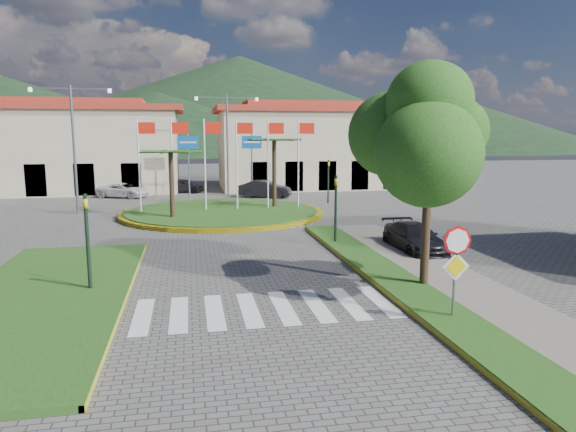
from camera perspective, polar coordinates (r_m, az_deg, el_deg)
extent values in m
plane|color=#585653|center=(11.55, 0.15, -16.71)|extent=(160.00, 160.00, 0.00)
cube|color=gray|center=(15.42, 21.43, -10.31)|extent=(4.00, 28.00, 0.15)
cube|color=#264E16|center=(14.82, 17.43, -10.81)|extent=(1.60, 28.00, 0.18)
cube|color=#264E16|center=(17.53, -25.58, -8.20)|extent=(5.00, 14.00, 0.18)
cube|color=silver|center=(15.20, -2.80, -10.22)|extent=(8.00, 3.00, 0.01)
cylinder|color=yellow|center=(32.64, -7.30, 0.35)|extent=(12.70, 12.70, 0.24)
cylinder|color=#264E16|center=(32.64, -7.30, 0.40)|extent=(12.00, 12.00, 0.30)
cylinder|color=black|center=(30.37, -12.79, 3.17)|extent=(0.28, 0.28, 4.05)
cylinder|color=black|center=(33.77, -1.53, 4.50)|extent=(0.28, 0.28, 4.68)
cylinder|color=silver|center=(32.91, -16.21, 5.18)|extent=(0.10, 0.10, 6.00)
cube|color=red|center=(32.80, -15.43, 9.40)|extent=(1.00, 0.03, 0.70)
cylinder|color=silver|center=(32.79, -12.72, 5.30)|extent=(0.10, 0.10, 6.00)
cube|color=red|center=(32.71, -11.89, 9.53)|extent=(1.00, 0.03, 0.70)
cylinder|color=silver|center=(32.79, -9.21, 5.41)|extent=(0.10, 0.10, 6.00)
cube|color=red|center=(32.75, -8.34, 9.63)|extent=(1.00, 0.03, 0.70)
cylinder|color=silver|center=(32.91, -5.71, 5.49)|extent=(0.10, 0.10, 6.00)
cube|color=red|center=(32.90, -4.81, 9.69)|extent=(1.00, 0.03, 0.70)
cylinder|color=silver|center=(33.15, -2.25, 5.56)|extent=(0.10, 0.10, 6.00)
cube|color=red|center=(33.18, -1.33, 9.71)|extent=(1.00, 0.03, 0.70)
cylinder|color=silver|center=(33.51, 1.14, 5.60)|extent=(0.10, 0.10, 6.00)
cube|color=red|center=(33.57, 2.09, 9.70)|extent=(1.00, 0.03, 0.70)
cylinder|color=slate|center=(14.53, 18.00, -6.45)|extent=(0.07, 0.07, 2.50)
cylinder|color=red|center=(14.26, 18.29, -2.62)|extent=(0.80, 0.03, 0.80)
cube|color=yellow|center=(14.40, 18.17, -5.36)|extent=(0.78, 0.03, 0.78)
cylinder|color=black|center=(17.19, 15.10, -0.71)|extent=(0.28, 0.28, 4.40)
ellipsoid|color=#164A13|center=(16.96, 15.53, 9.33)|extent=(3.60, 3.60, 3.20)
cylinder|color=black|center=(17.35, -21.35, -2.95)|extent=(0.12, 0.12, 3.20)
imported|color=gold|center=(17.18, -21.54, 0.32)|extent=(0.15, 0.18, 0.90)
cylinder|color=black|center=(23.39, 5.32, 0.61)|extent=(0.12, 0.12, 3.20)
imported|color=gold|center=(23.27, 5.36, 3.04)|extent=(0.15, 0.18, 0.90)
cylinder|color=black|center=(37.72, 4.49, 3.83)|extent=(0.12, 0.12, 3.20)
imported|color=gold|center=(37.64, 4.51, 5.34)|extent=(0.18, 0.15, 0.90)
cylinder|color=slate|center=(41.28, -10.97, 5.53)|extent=(0.12, 0.12, 5.20)
cube|color=#0F53A9|center=(41.15, -11.05, 8.03)|extent=(1.60, 0.05, 1.00)
cylinder|color=slate|center=(41.58, -4.03, 5.70)|extent=(0.12, 0.12, 5.20)
cube|color=#0F53A9|center=(41.46, -4.05, 8.18)|extent=(1.60, 0.05, 1.00)
cylinder|color=slate|center=(40.33, -6.73, 7.55)|extent=(0.16, 0.16, 8.00)
cube|color=slate|center=(40.35, -8.57, 12.91)|extent=(2.40, 0.08, 0.08)
cube|color=slate|center=(40.52, -5.09, 12.96)|extent=(2.40, 0.08, 0.08)
cylinder|color=slate|center=(34.93, -22.66, 6.69)|extent=(0.16, 0.16, 8.00)
cube|color=slate|center=(35.29, -24.99, 12.75)|extent=(2.40, 0.08, 0.08)
cube|color=slate|center=(34.81, -21.06, 13.05)|extent=(2.40, 0.08, 0.08)
cube|color=#C0B191|center=(49.70, -25.08, 6.46)|extent=(22.00, 9.00, 7.00)
cube|color=#A92C20|center=(49.73, -25.37, 10.77)|extent=(23.32, 9.54, 0.50)
cube|color=#A92C20|center=(49.75, -25.41, 11.35)|extent=(16.50, 4.95, 0.60)
cube|color=#C0B191|center=(49.70, 3.06, 7.30)|extent=(18.00, 9.00, 7.00)
cube|color=#A92C20|center=(49.73, 3.10, 11.62)|extent=(19.08, 9.54, 0.50)
cube|color=#A92C20|center=(49.76, 3.10, 12.19)|extent=(13.50, 4.95, 0.60)
cone|color=black|center=(171.35, -5.36, 12.36)|extent=(180.00, 180.00, 30.00)
cone|color=black|center=(162.13, 15.68, 10.14)|extent=(120.00, 120.00, 18.00)
cone|color=black|center=(140.47, -14.43, 10.00)|extent=(110.00, 110.00, 16.00)
imported|color=silver|center=(43.24, -17.83, 2.72)|extent=(4.54, 3.41, 1.14)
imported|color=black|center=(45.67, -11.61, 3.34)|extent=(3.88, 2.74, 1.23)
imported|color=black|center=(41.26, -2.58, 3.02)|extent=(4.43, 2.85, 1.38)
imported|color=black|center=(22.85, 13.88, -2.35)|extent=(1.71, 4.19, 1.22)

